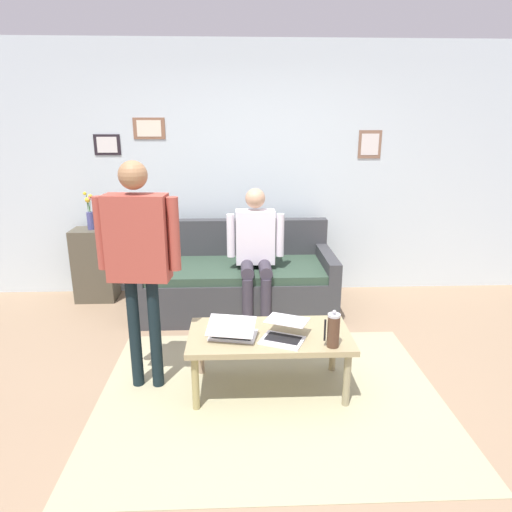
{
  "coord_description": "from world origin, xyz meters",
  "views": [
    {
      "loc": [
        0.1,
        2.83,
        1.88
      ],
      "look_at": [
        -0.04,
        -0.8,
        0.8
      ],
      "focal_mm": 31.79,
      "sensor_mm": 36.0,
      "label": 1
    }
  ],
  "objects_px": {
    "side_shelf": "(95,265)",
    "person_seated": "(256,247)",
    "person_standing": "(138,249)",
    "couch": "(237,281)",
    "laptop_left": "(232,332)",
    "coffee_table": "(270,340)",
    "french_press": "(333,330)",
    "laptop_center": "(284,333)",
    "flower_vase": "(90,214)"
  },
  "relations": [
    {
      "from": "couch",
      "to": "laptop_left",
      "type": "relative_size",
      "value": 5.3
    },
    {
      "from": "laptop_center",
      "to": "flower_vase",
      "type": "bearing_deg",
      "value": -45.92
    },
    {
      "from": "french_press",
      "to": "laptop_center",
      "type": "bearing_deg",
      "value": -20.88
    },
    {
      "from": "side_shelf",
      "to": "person_standing",
      "type": "xyz_separation_m",
      "value": [
        -0.87,
        1.75,
        0.66
      ]
    },
    {
      "from": "laptop_left",
      "to": "laptop_center",
      "type": "relative_size",
      "value": 0.93
    },
    {
      "from": "french_press",
      "to": "person_standing",
      "type": "xyz_separation_m",
      "value": [
        1.3,
        -0.29,
        0.49
      ]
    },
    {
      "from": "flower_vase",
      "to": "person_standing",
      "type": "height_order",
      "value": "person_standing"
    },
    {
      "from": "couch",
      "to": "side_shelf",
      "type": "bearing_deg",
      "value": -12.55
    },
    {
      "from": "french_press",
      "to": "side_shelf",
      "type": "height_order",
      "value": "side_shelf"
    },
    {
      "from": "laptop_left",
      "to": "french_press",
      "type": "bearing_deg",
      "value": 166.64
    },
    {
      "from": "french_press",
      "to": "person_seated",
      "type": "height_order",
      "value": "person_seated"
    },
    {
      "from": "couch",
      "to": "person_standing",
      "type": "bearing_deg",
      "value": 64.98
    },
    {
      "from": "couch",
      "to": "flower_vase",
      "type": "bearing_deg",
      "value": -12.44
    },
    {
      "from": "french_press",
      "to": "person_seated",
      "type": "xyz_separation_m",
      "value": [
        0.45,
        -1.47,
        0.17
      ]
    },
    {
      "from": "couch",
      "to": "laptop_center",
      "type": "xyz_separation_m",
      "value": [
        -0.33,
        1.58,
        0.18
      ]
    },
    {
      "from": "couch",
      "to": "laptop_left",
      "type": "bearing_deg",
      "value": 89.02
    },
    {
      "from": "flower_vase",
      "to": "person_seated",
      "type": "bearing_deg",
      "value": 161.81
    },
    {
      "from": "flower_vase",
      "to": "couch",
      "type": "bearing_deg",
      "value": 167.56
    },
    {
      "from": "couch",
      "to": "laptop_center",
      "type": "distance_m",
      "value": 1.63
    },
    {
      "from": "laptop_left",
      "to": "laptop_center",
      "type": "bearing_deg",
      "value": 173.73
    },
    {
      "from": "coffee_table",
      "to": "french_press",
      "type": "xyz_separation_m",
      "value": [
        -0.41,
        0.21,
        0.17
      ]
    },
    {
      "from": "coffee_table",
      "to": "laptop_center",
      "type": "bearing_deg",
      "value": 136.1
    },
    {
      "from": "couch",
      "to": "person_standing",
      "type": "xyz_separation_m",
      "value": [
        0.66,
        1.41,
        0.75
      ]
    },
    {
      "from": "laptop_center",
      "to": "person_standing",
      "type": "distance_m",
      "value": 1.15
    },
    {
      "from": "person_seated",
      "to": "french_press",
      "type": "bearing_deg",
      "value": 107.13
    },
    {
      "from": "person_standing",
      "to": "person_seated",
      "type": "relative_size",
      "value": 1.28
    },
    {
      "from": "person_standing",
      "to": "side_shelf",
      "type": "bearing_deg",
      "value": -63.47
    },
    {
      "from": "laptop_left",
      "to": "laptop_center",
      "type": "height_order",
      "value": "laptop_left"
    },
    {
      "from": "laptop_left",
      "to": "french_press",
      "type": "distance_m",
      "value": 0.69
    },
    {
      "from": "laptop_left",
      "to": "person_seated",
      "type": "relative_size",
      "value": 0.29
    },
    {
      "from": "couch",
      "to": "person_standing",
      "type": "distance_m",
      "value": 1.73
    },
    {
      "from": "coffee_table",
      "to": "laptop_left",
      "type": "height_order",
      "value": "laptop_left"
    },
    {
      "from": "french_press",
      "to": "flower_vase",
      "type": "distance_m",
      "value": 3.01
    },
    {
      "from": "coffee_table",
      "to": "person_standing",
      "type": "relative_size",
      "value": 0.7
    },
    {
      "from": "couch",
      "to": "person_seated",
      "type": "xyz_separation_m",
      "value": [
        -0.19,
        0.23,
        0.42
      ]
    },
    {
      "from": "flower_vase",
      "to": "person_standing",
      "type": "xyz_separation_m",
      "value": [
        -0.87,
        1.75,
        0.1
      ]
    },
    {
      "from": "person_standing",
      "to": "french_press",
      "type": "bearing_deg",
      "value": 167.35
    },
    {
      "from": "coffee_table",
      "to": "side_shelf",
      "type": "xyz_separation_m",
      "value": [
        1.77,
        -1.83,
        0.0
      ]
    },
    {
      "from": "side_shelf",
      "to": "person_seated",
      "type": "xyz_separation_m",
      "value": [
        -1.72,
        0.57,
        0.33
      ]
    },
    {
      "from": "coffee_table",
      "to": "side_shelf",
      "type": "distance_m",
      "value": 2.55
    },
    {
      "from": "person_standing",
      "to": "laptop_left",
      "type": "bearing_deg",
      "value": 168.11
    },
    {
      "from": "laptop_left",
      "to": "flower_vase",
      "type": "height_order",
      "value": "flower_vase"
    },
    {
      "from": "side_shelf",
      "to": "couch",
      "type": "bearing_deg",
      "value": 167.45
    },
    {
      "from": "person_seated",
      "to": "side_shelf",
      "type": "bearing_deg",
      "value": -18.28
    },
    {
      "from": "person_seated",
      "to": "laptop_left",
      "type": "bearing_deg",
      "value": 80.79
    },
    {
      "from": "laptop_center",
      "to": "person_standing",
      "type": "xyz_separation_m",
      "value": [
        0.99,
        -0.17,
        0.57
      ]
    },
    {
      "from": "coffee_table",
      "to": "flower_vase",
      "type": "relative_size",
      "value": 2.87
    },
    {
      "from": "person_standing",
      "to": "coffee_table",
      "type": "bearing_deg",
      "value": 174.71
    },
    {
      "from": "couch",
      "to": "flower_vase",
      "type": "distance_m",
      "value": 1.7
    },
    {
      "from": "laptop_center",
      "to": "side_shelf",
      "type": "relative_size",
      "value": 0.51
    }
  ]
}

